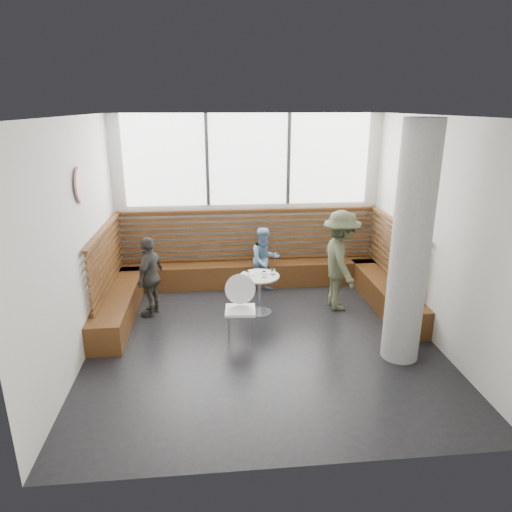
{
  "coord_description": "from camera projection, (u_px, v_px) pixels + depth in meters",
  "views": [
    {
      "loc": [
        -0.69,
        -5.99,
        3.34
      ],
      "look_at": [
        0.0,
        1.0,
        1.0
      ],
      "focal_mm": 32.0,
      "sensor_mm": 36.0,
      "label": 1
    }
  ],
  "objects": [
    {
      "name": "glass_left",
      "position": [
        247.0,
        274.0,
        7.36
      ],
      "size": [
        0.07,
        0.07,
        0.12
      ],
      "primitive_type": "cylinder",
      "color": "white",
      "rests_on": "cafe_table"
    },
    {
      "name": "wall_art",
      "position": [
        81.0,
        185.0,
        6.2
      ],
      "size": [
        0.03,
        0.5,
        0.5
      ],
      "primitive_type": "cylinder",
      "rotation": [
        0.0,
        1.57,
        0.0
      ],
      "color": "white",
      "rests_on": "room"
    },
    {
      "name": "adult_man",
      "position": [
        340.0,
        261.0,
        7.63
      ],
      "size": [
        0.67,
        1.12,
        1.7
      ],
      "primitive_type": "imported",
      "rotation": [
        0.0,
        0.0,
        1.61
      ],
      "color": "#464B32",
      "rests_on": "ground"
    },
    {
      "name": "glass_mid",
      "position": [
        264.0,
        274.0,
        7.39
      ],
      "size": [
        0.07,
        0.07,
        0.1
      ],
      "primitive_type": "cylinder",
      "color": "white",
      "rests_on": "cafe_table"
    },
    {
      "name": "cafe_chair",
      "position": [
        240.0,
        302.0,
        6.73
      ],
      "size": [
        0.46,
        0.45,
        0.95
      ],
      "rotation": [
        0.0,
        0.0,
        -0.07
      ],
      "color": "white",
      "rests_on": "ground"
    },
    {
      "name": "plate_near",
      "position": [
        249.0,
        274.0,
        7.54
      ],
      "size": [
        0.18,
        0.18,
        0.01
      ],
      "primitive_type": "cylinder",
      "color": "white",
      "rests_on": "cafe_table"
    },
    {
      "name": "booth",
      "position": [
        252.0,
        273.0,
        8.32
      ],
      "size": [
        5.0,
        2.5,
        1.44
      ],
      "color": "#492A12",
      "rests_on": "ground"
    },
    {
      "name": "room",
      "position": [
        263.0,
        237.0,
        6.27
      ],
      "size": [
        5.0,
        5.0,
        3.2
      ],
      "color": "silver",
      "rests_on": "ground"
    },
    {
      "name": "glass_right",
      "position": [
        273.0,
        271.0,
        7.51
      ],
      "size": [
        0.08,
        0.08,
        0.12
      ],
      "primitive_type": "cylinder",
      "color": "white",
      "rests_on": "cafe_table"
    },
    {
      "name": "cafe_table",
      "position": [
        259.0,
        286.0,
        7.54
      ],
      "size": [
        0.65,
        0.65,
        0.67
      ],
      "color": "silver",
      "rests_on": "ground"
    },
    {
      "name": "menu_card",
      "position": [
        262.0,
        280.0,
        7.3
      ],
      "size": [
        0.2,
        0.15,
        0.0
      ],
      "primitive_type": "cube",
      "rotation": [
        0.0,
        0.0,
        -0.12
      ],
      "color": "#A5C64C",
      "rests_on": "cafe_table"
    },
    {
      "name": "plate_far",
      "position": [
        265.0,
        272.0,
        7.6
      ],
      "size": [
        0.19,
        0.19,
        0.01
      ],
      "primitive_type": "cylinder",
      "color": "white",
      "rests_on": "cafe_table"
    },
    {
      "name": "child_back",
      "position": [
        265.0,
        260.0,
        8.41
      ],
      "size": [
        0.71,
        0.63,
        1.22
      ],
      "primitive_type": "imported",
      "rotation": [
        0.0,
        0.0,
        0.34
      ],
      "color": "#6E97C0",
      "rests_on": "ground"
    },
    {
      "name": "child_left",
      "position": [
        150.0,
        276.0,
        7.45
      ],
      "size": [
        0.57,
        0.85,
        1.34
      ],
      "primitive_type": "imported",
      "rotation": [
        0.0,
        0.0,
        -1.91
      ],
      "color": "#42403C",
      "rests_on": "ground"
    },
    {
      "name": "concrete_column",
      "position": [
        411.0,
        246.0,
        5.88
      ],
      "size": [
        0.5,
        0.5,
        3.2
      ],
      "primitive_type": "cylinder",
      "color": "gray",
      "rests_on": "ground"
    }
  ]
}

